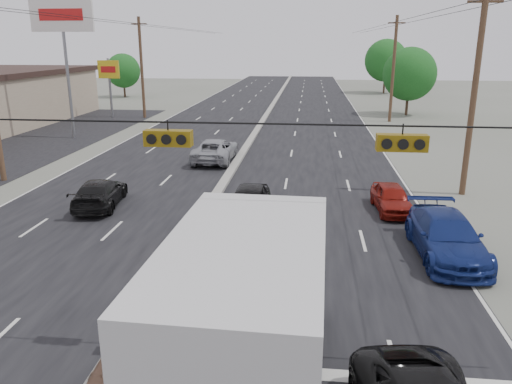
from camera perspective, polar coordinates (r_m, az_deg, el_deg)
ground at (r=13.68m, az=-15.13°, el=-16.98°), size 200.00×200.00×0.00m
road_surface at (r=41.46m, az=-0.33°, el=6.28°), size 20.00×160.00×0.02m
center_median at (r=41.45m, az=-0.33°, el=6.41°), size 0.50×160.00×0.20m
parking_lot at (r=42.22m, az=-24.84°, el=4.93°), size 10.00×42.00×0.02m
utility_pole_left_c at (r=53.39m, az=-12.94°, el=13.71°), size 1.60×0.30×10.00m
utility_pole_right_b at (r=26.85m, az=23.66°, el=10.27°), size 1.60×0.30×10.00m
utility_pole_right_c at (r=51.21m, az=15.42°, el=13.43°), size 1.60×0.30×10.00m
traffic_signals at (r=11.17m, az=-10.50°, el=6.31°), size 25.00×0.30×0.54m
pole_sign_billboard at (r=43.01m, az=-21.25°, el=17.45°), size 5.00×0.25×11.00m
pole_sign_far at (r=54.64m, az=-16.45°, el=12.78°), size 2.20×0.25×6.00m
tree_left_far at (r=75.46m, az=-14.95°, el=13.25°), size 4.80×4.80×6.12m
tree_right_mid at (r=56.60m, az=17.13°, el=12.76°), size 5.60×5.60×7.14m
tree_right_far at (r=81.38m, az=14.62°, el=14.35°), size 6.40×6.40×8.16m
box_truck at (r=10.37m, az=-0.70°, el=-14.48°), size 3.06×8.10×4.06m
red_sedan at (r=17.66m, az=-4.72°, el=-5.97°), size 1.69×4.18×1.35m
queue_car_a at (r=21.88m, az=-0.84°, el=-1.26°), size 1.83×4.30×1.45m
queue_car_b at (r=17.97m, az=2.27°, el=-5.45°), size 1.82×4.31×1.39m
queue_car_d at (r=19.25m, az=20.92°, el=-4.81°), size 2.29×5.36×1.54m
queue_car_e at (r=23.68m, az=15.24°, el=-0.70°), size 1.74×3.79×1.26m
oncoming_near at (r=24.65m, az=-17.41°, el=-0.14°), size 2.43×4.72×1.31m
oncoming_far at (r=32.83m, az=-4.67°, el=4.78°), size 2.53×5.35×1.48m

